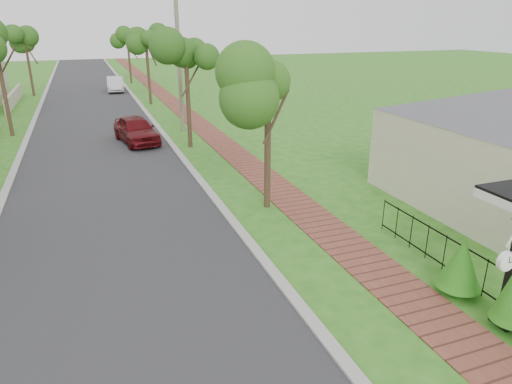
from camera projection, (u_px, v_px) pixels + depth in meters
ground at (294, 344)px, 9.24m from camera, size 160.00×160.00×0.00m
road at (97, 137)px, 25.80m from camera, size 7.00×120.00×0.02m
kerb_right at (161, 132)px, 27.00m from camera, size 0.30×120.00×0.10m
kerb_left at (26, 143)px, 24.60m from camera, size 0.30×120.00×0.10m
sidewalk at (204, 128)px, 27.85m from camera, size 1.50×120.00×0.03m
picket_fence at (485, 277)px, 10.66m from camera, size 0.03×8.02×1.00m
street_trees at (86, 47)px, 30.25m from camera, size 10.70×37.65×5.89m
hedge_row at (512, 295)px, 9.46m from camera, size 0.93×3.72×1.92m
parked_car_red at (136, 130)px, 24.30m from camera, size 2.34×4.39×1.42m
parked_car_white at (115, 84)px, 42.25m from camera, size 1.65×4.14×1.34m
near_tree at (268, 88)px, 14.66m from camera, size 2.02×2.02×5.19m
utility_pole at (179, 60)px, 26.00m from camera, size 1.20×0.24×8.02m
station_clock at (508, 259)px, 8.54m from camera, size 1.05×0.13×0.57m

